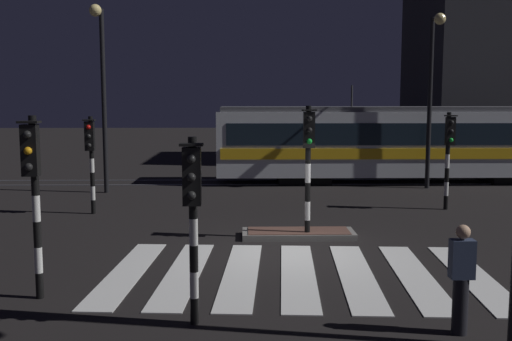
# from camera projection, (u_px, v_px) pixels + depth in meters

# --- Properties ---
(ground_plane) EXTENTS (120.00, 120.00, 0.00)m
(ground_plane) POSITION_uv_depth(u_px,v_px,m) (291.00, 252.00, 14.15)
(ground_plane) COLOR black
(rail_near) EXTENTS (80.00, 0.12, 0.03)m
(rail_near) POSITION_uv_depth(u_px,v_px,m) (271.00, 185.00, 25.09)
(rail_near) COLOR #59595E
(rail_near) RESTS_ON ground
(rail_far) EXTENTS (80.00, 0.12, 0.03)m
(rail_far) POSITION_uv_depth(u_px,v_px,m) (269.00, 180.00, 26.52)
(rail_far) COLOR #59595E
(rail_far) RESTS_ON ground
(crosswalk_zebra) EXTENTS (8.08, 5.21, 0.02)m
(crosswalk_zebra) POSITION_uv_depth(u_px,v_px,m) (298.00, 274.00, 12.33)
(crosswalk_zebra) COLOR silver
(crosswalk_zebra) RESTS_ON ground
(traffic_island) EXTENTS (2.93, 1.04, 0.18)m
(traffic_island) POSITION_uv_depth(u_px,v_px,m) (298.00, 234.00, 15.67)
(traffic_island) COLOR slate
(traffic_island) RESTS_ON ground
(traffic_light_corner_near_left) EXTENTS (0.36, 0.42, 3.31)m
(traffic_light_corner_near_left) POSITION_uv_depth(u_px,v_px,m) (33.00, 180.00, 10.54)
(traffic_light_corner_near_left) COLOR black
(traffic_light_corner_near_left) RESTS_ON ground
(traffic_light_corner_far_left) EXTENTS (0.36, 0.42, 3.05)m
(traffic_light_corner_far_left) POSITION_uv_depth(u_px,v_px,m) (91.00, 150.00, 18.52)
(traffic_light_corner_far_left) COLOR black
(traffic_light_corner_far_left) RESTS_ON ground
(traffic_light_kerb_mid_left) EXTENTS (0.36, 0.42, 3.01)m
(traffic_light_kerb_mid_left) POSITION_uv_depth(u_px,v_px,m) (193.00, 203.00, 9.33)
(traffic_light_kerb_mid_left) COLOR black
(traffic_light_kerb_mid_left) RESTS_ON ground
(traffic_light_median_centre) EXTENTS (0.36, 0.42, 3.42)m
(traffic_light_median_centre) POSITION_uv_depth(u_px,v_px,m) (308.00, 152.00, 15.13)
(traffic_light_median_centre) COLOR black
(traffic_light_median_centre) RESTS_ON ground
(traffic_light_corner_far_right) EXTENTS (0.36, 0.42, 3.16)m
(traffic_light_corner_far_right) POSITION_uv_depth(u_px,v_px,m) (449.00, 146.00, 19.25)
(traffic_light_corner_far_right) COLOR black
(traffic_light_corner_far_right) RESTS_ON ground
(street_lamp_trackside_right) EXTENTS (0.44, 1.21, 6.79)m
(street_lamp_trackside_right) POSITION_uv_depth(u_px,v_px,m) (433.00, 79.00, 23.46)
(street_lamp_trackside_right) COLOR black
(street_lamp_trackside_right) RESTS_ON ground
(street_lamp_trackside_left) EXTENTS (0.44, 1.21, 6.94)m
(street_lamp_trackside_left) POSITION_uv_depth(u_px,v_px,m) (102.00, 76.00, 22.31)
(street_lamp_trackside_left) COLOR black
(street_lamp_trackside_left) RESTS_ON ground
(tram) EXTENTS (16.49, 2.58, 4.15)m
(tram) POSITION_uv_depth(u_px,v_px,m) (408.00, 142.00, 25.71)
(tram) COLOR silver
(tram) RESTS_ON ground
(pedestrian_waiting_at_kerb) EXTENTS (0.36, 0.24, 1.71)m
(pedestrian_waiting_at_kerb) POSITION_uv_depth(u_px,v_px,m) (461.00, 278.00, 9.15)
(pedestrian_waiting_at_kerb) COLOR black
(pedestrian_waiting_at_kerb) RESTS_ON ground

